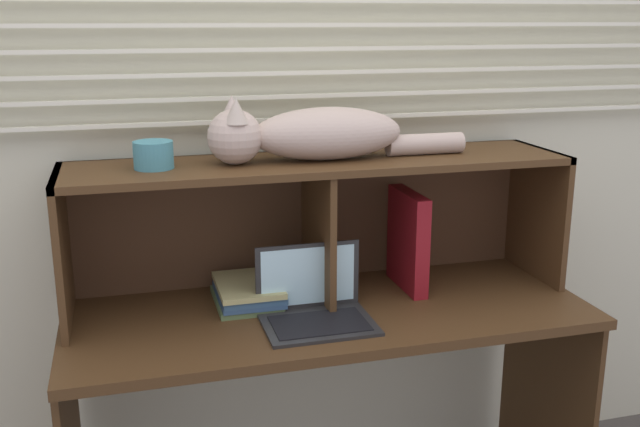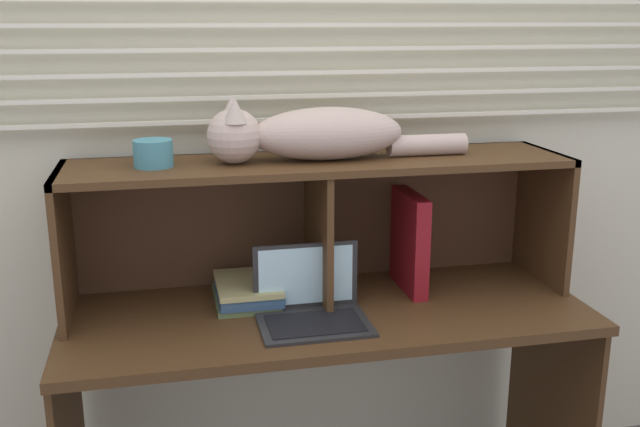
{
  "view_description": "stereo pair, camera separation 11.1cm",
  "coord_description": "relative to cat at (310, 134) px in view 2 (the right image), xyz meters",
  "views": [
    {
      "loc": [
        -0.57,
        -1.73,
        1.6
      ],
      "look_at": [
        0.0,
        0.32,
        1.03
      ],
      "focal_mm": 40.91,
      "sensor_mm": 36.0,
      "label": 1
    },
    {
      "loc": [
        -0.46,
        -1.76,
        1.6
      ],
      "look_at": [
        0.0,
        0.32,
        1.03
      ],
      "focal_mm": 40.91,
      "sensor_mm": 36.0,
      "label": 2
    }
  ],
  "objects": [
    {
      "name": "book_stack",
      "position": [
        -0.2,
        0.0,
        -0.48
      ],
      "size": [
        0.2,
        0.26,
        0.07
      ],
      "color": "#556F42",
      "rests_on": "desk"
    },
    {
      "name": "desk",
      "position": [
        0.03,
        -0.11,
        -0.65
      ],
      "size": [
        1.55,
        0.6,
        0.76
      ],
      "color": "#462D17",
      "rests_on": "ground"
    },
    {
      "name": "hutch_shelf_unit",
      "position": [
        0.03,
        0.03,
        -0.2
      ],
      "size": [
        1.51,
        0.35,
        0.43
      ],
      "color": "#462D17",
      "rests_on": "desk"
    },
    {
      "name": "laptop",
      "position": [
        -0.04,
        -0.18,
        -0.47
      ],
      "size": [
        0.31,
        0.24,
        0.21
      ],
      "color": "#262626",
      "rests_on": "desk"
    },
    {
      "name": "small_basket",
      "position": [
        -0.45,
        -0.0,
        -0.04
      ],
      "size": [
        0.11,
        0.11,
        0.08
      ],
      "primitive_type": "cylinder",
      "color": "teal",
      "rests_on": "hutch_shelf_unit"
    },
    {
      "name": "back_panel_with_blinds",
      "position": [
        0.03,
        0.23,
        -0.01
      ],
      "size": [
        4.4,
        0.08,
        2.5
      ],
      "color": "beige",
      "rests_on": "ground"
    },
    {
      "name": "binder_upright",
      "position": [
        0.32,
        -0.0,
        -0.35
      ],
      "size": [
        0.05,
        0.24,
        0.31
      ],
      "primitive_type": "cube",
      "color": "maroon",
      "rests_on": "desk"
    },
    {
      "name": "cat",
      "position": [
        0.0,
        0.0,
        0.0
      ],
      "size": [
        0.79,
        0.18,
        0.19
      ],
      "color": "#BFA899",
      "rests_on": "hutch_shelf_unit"
    }
  ]
}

